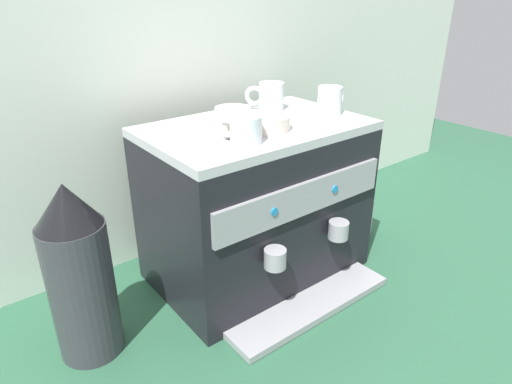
{
  "coord_description": "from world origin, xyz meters",
  "views": [
    {
      "loc": [
        -0.73,
        -0.93,
        0.82
      ],
      "look_at": [
        0.0,
        0.0,
        0.27
      ],
      "focal_mm": 31.72,
      "sensor_mm": 36.0,
      "label": 1
    }
  ],
  "objects": [
    {
      "name": "ceramic_cup_0",
      "position": [
        0.23,
        -0.05,
        0.51
      ],
      "size": [
        0.11,
        0.07,
        0.08
      ],
      "color": "silver",
      "rests_on": "espresso_machine"
    },
    {
      "name": "coffee_grinder",
      "position": [
        -0.52,
        -0.02,
        0.22
      ],
      "size": [
        0.15,
        0.15,
        0.44
      ],
      "color": "#333338",
      "rests_on": "ground_plane"
    },
    {
      "name": "tiled_backsplash_wall",
      "position": [
        0.0,
        0.31,
        0.55
      ],
      "size": [
        2.8,
        0.03,
        1.1
      ],
      "primitive_type": "cube",
      "color": "silver",
      "rests_on": "ground_plane"
    },
    {
      "name": "ceramic_bowl_0",
      "position": [
        -0.01,
        -0.05,
        0.49
      ],
      "size": [
        0.13,
        0.13,
        0.04
      ],
      "color": "beige",
      "rests_on": "espresso_machine"
    },
    {
      "name": "ceramic_bowl_1",
      "position": [
        -0.13,
        -0.01,
        0.49
      ],
      "size": [
        0.1,
        0.1,
        0.04
      ],
      "color": "beige",
      "rests_on": "espresso_machine"
    },
    {
      "name": "ground_plane",
      "position": [
        0.0,
        0.0,
        0.0
      ],
      "size": [
        4.0,
        4.0,
        0.0
      ],
      "primitive_type": "plane",
      "color": "#28563D"
    },
    {
      "name": "milk_pitcher",
      "position": [
        0.44,
        -0.04,
        0.06
      ],
      "size": [
        0.08,
        0.08,
        0.13
      ],
      "primitive_type": "cylinder",
      "color": "#B7B7BC",
      "rests_on": "ground_plane"
    },
    {
      "name": "ceramic_cup_2",
      "position": [
        -0.12,
        -0.11,
        0.5
      ],
      "size": [
        0.08,
        0.11,
        0.07
      ],
      "color": "silver",
      "rests_on": "espresso_machine"
    },
    {
      "name": "ceramic_cup_1",
      "position": [
        0.13,
        0.09,
        0.51
      ],
      "size": [
        0.1,
        0.1,
        0.08
      ],
      "color": "silver",
      "rests_on": "espresso_machine"
    },
    {
      "name": "ceramic_bowl_2",
      "position": [
        -0.02,
        0.08,
        0.49
      ],
      "size": [
        0.1,
        0.1,
        0.03
      ],
      "color": "beige",
      "rests_on": "espresso_machine"
    },
    {
      "name": "espresso_machine",
      "position": [
        0.0,
        -0.0,
        0.23
      ],
      "size": [
        0.6,
        0.49,
        0.47
      ],
      "color": "black",
      "rests_on": "ground_plane"
    }
  ]
}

